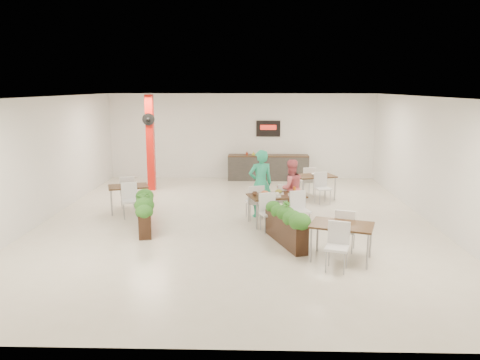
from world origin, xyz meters
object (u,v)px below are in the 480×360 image
planter_right (286,222)px  red_column (150,142)px  diner_woman (290,188)px  main_table (276,199)px  side_table_a (128,190)px  service_counter (268,167)px  side_table_b (315,179)px  side_table_c (342,230)px  planter_left (145,210)px  diner_man (261,184)px

planter_right → red_column: bearing=127.5°
red_column → diner_woman: 5.55m
main_table → side_table_a: size_ratio=1.15×
service_counter → main_table: (0.03, -5.75, 0.14)m
side_table_b → planter_right: bearing=-122.7°
side_table_b → side_table_c: (-0.14, -5.26, -0.00)m
diner_woman → planter_right: diner_woman is taller
main_table → diner_woman: diner_woman is taller
side_table_c → planter_left: bearing=174.9°
red_column → diner_man: 4.92m
red_column → planter_right: (4.16, -5.42, -1.15)m
diner_woman → planter_right: (-0.27, -2.19, -0.29)m
planter_right → main_table: bearing=95.0°
red_column → diner_man: bearing=-41.6°
diner_woman → diner_man: bearing=-17.8°
side_table_a → side_table_c: size_ratio=1.00×
red_column → service_counter: 4.56m
diner_man → planter_left: 3.14m
service_counter → planter_left: (-3.21, -6.35, 0.00)m
planter_left → diner_woman: bearing=19.0°
main_table → service_counter: bearing=90.3°
diner_man → planter_right: size_ratio=1.02×
diner_woman → side_table_b: diner_woman is taller
red_column → side_table_b: 5.57m
service_counter → diner_man: size_ratio=1.65×
service_counter → side_table_b: (1.35, -3.02, 0.14)m
side_table_b → side_table_a: bearing=-179.5°
side_table_c → diner_man: bearing=134.9°
side_table_b → side_table_c: size_ratio=1.00×
planter_right → side_table_a: size_ratio=1.06×
red_column → planter_left: bearing=-80.0°
planter_right → side_table_c: planter_right is taller
diner_man → side_table_b: diner_man is taller
planter_right → diner_woman: bearing=82.9°
service_counter → side_table_c: size_ratio=1.80×
diner_woman → side_table_b: size_ratio=0.93×
diner_man → side_table_c: 3.57m
red_column → planter_left: size_ratio=1.80×
side_table_c → side_table_b: bearing=107.0°
red_column → service_counter: red_column is taller
diner_man → side_table_b: (1.72, 2.07, -0.28)m
red_column → side_table_b: red_column is taller
red_column → side_table_a: (-0.04, -2.86, -1.02)m
main_table → planter_right: 1.55m
red_column → diner_man: (3.63, -3.23, -0.73)m
planter_left → side_table_b: size_ratio=1.06×
diner_man → planter_left: bearing=6.0°
diner_man → planter_left: diner_man is taller
diner_woman → side_table_a: bearing=-22.4°
side_table_b → diner_woman: bearing=-131.0°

